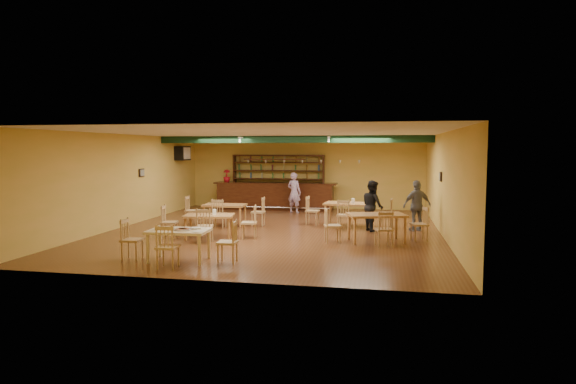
% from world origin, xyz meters
% --- Properties ---
extents(floor, '(12.00, 12.00, 0.00)m').
position_xyz_m(floor, '(0.00, 0.00, 0.00)').
color(floor, '#593119').
rests_on(floor, ground).
extents(ceiling_beam, '(10.00, 0.30, 0.25)m').
position_xyz_m(ceiling_beam, '(0.00, 2.80, 2.87)').
color(ceiling_beam, black).
rests_on(ceiling_beam, ceiling).
extents(track_rail_left, '(0.05, 2.50, 0.05)m').
position_xyz_m(track_rail_left, '(-1.80, 3.40, 2.94)').
color(track_rail_left, white).
rests_on(track_rail_left, ceiling).
extents(track_rail_right, '(0.05, 2.50, 0.05)m').
position_xyz_m(track_rail_right, '(1.40, 3.40, 2.94)').
color(track_rail_right, white).
rests_on(track_rail_right, ceiling).
extents(ac_unit, '(0.34, 0.70, 0.48)m').
position_xyz_m(ac_unit, '(-4.80, 4.20, 2.35)').
color(ac_unit, white).
rests_on(ac_unit, wall_left).
extents(picture_left, '(0.04, 0.34, 0.28)m').
position_xyz_m(picture_left, '(-4.97, 1.00, 1.70)').
color(picture_left, black).
rests_on(picture_left, wall_left).
extents(picture_right, '(0.04, 0.34, 0.28)m').
position_xyz_m(picture_right, '(4.97, 0.50, 1.70)').
color(picture_right, black).
rests_on(picture_right, wall_right).
extents(bar_counter, '(5.12, 0.85, 1.13)m').
position_xyz_m(bar_counter, '(-1.13, 5.15, 0.56)').
color(bar_counter, black).
rests_on(bar_counter, ground).
extents(back_bar_hutch, '(3.96, 0.40, 2.28)m').
position_xyz_m(back_bar_hutch, '(-1.13, 5.78, 1.14)').
color(back_bar_hutch, black).
rests_on(back_bar_hutch, ground).
extents(poinsettia, '(0.38, 0.38, 0.53)m').
position_xyz_m(poinsettia, '(-3.24, 5.15, 1.39)').
color(poinsettia, '#B5101C').
rests_on(poinsettia, bar_counter).
extents(dining_table_a, '(1.40, 0.87, 0.69)m').
position_xyz_m(dining_table_a, '(-1.88, 0.77, 0.34)').
color(dining_table_a, '#AD7B3D').
rests_on(dining_table_a, ground).
extents(dining_table_b, '(1.62, 1.08, 0.76)m').
position_xyz_m(dining_table_b, '(2.18, 1.30, 0.38)').
color(dining_table_b, '#AD7B3D').
rests_on(dining_table_b, ground).
extents(dining_table_c, '(1.48, 1.03, 0.68)m').
position_xyz_m(dining_table_c, '(-1.52, -1.72, 0.34)').
color(dining_table_c, '#AD7B3D').
rests_on(dining_table_c, ground).
extents(dining_table_d, '(1.72, 1.30, 0.76)m').
position_xyz_m(dining_table_d, '(3.12, -1.30, 0.38)').
color(dining_table_d, '#AD7B3D').
rests_on(dining_table_d, ground).
extents(near_table, '(1.38, 0.93, 0.72)m').
position_xyz_m(near_table, '(-1.22, -4.53, 0.36)').
color(near_table, beige).
rests_on(near_table, ground).
extents(pizza_tray, '(0.50, 0.50, 0.01)m').
position_xyz_m(pizza_tray, '(-1.12, -4.53, 0.72)').
color(pizza_tray, silver).
rests_on(pizza_tray, near_table).
extents(parmesan_shaker, '(0.08, 0.08, 0.11)m').
position_xyz_m(parmesan_shaker, '(-1.65, -4.67, 0.77)').
color(parmesan_shaker, '#EAE5C6').
rests_on(parmesan_shaker, near_table).
extents(napkin_stack, '(0.25, 0.24, 0.03)m').
position_xyz_m(napkin_stack, '(-0.88, -4.34, 0.73)').
color(napkin_stack, white).
rests_on(napkin_stack, near_table).
extents(pizza_server, '(0.33, 0.13, 0.00)m').
position_xyz_m(pizza_server, '(-0.98, -4.48, 0.73)').
color(pizza_server, silver).
rests_on(pizza_server, pizza_tray).
extents(side_plate, '(0.23, 0.23, 0.01)m').
position_xyz_m(side_plate, '(-0.69, -4.72, 0.72)').
color(side_plate, white).
rests_on(side_plate, near_table).
extents(patron_bar, '(0.68, 0.56, 1.60)m').
position_xyz_m(patron_bar, '(-0.18, 4.33, 0.80)').
color(patron_bar, purple).
rests_on(patron_bar, ground).
extents(patron_right_a, '(0.86, 0.94, 1.56)m').
position_xyz_m(patron_right_a, '(2.98, 0.50, 0.78)').
color(patron_right_a, black).
rests_on(patron_right_a, ground).
extents(patron_right_b, '(1.00, 0.74, 1.57)m').
position_xyz_m(patron_right_b, '(4.32, 0.70, 0.79)').
color(patron_right_b, slate).
rests_on(patron_right_b, ground).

